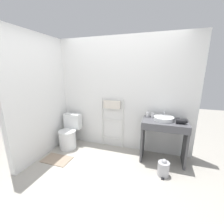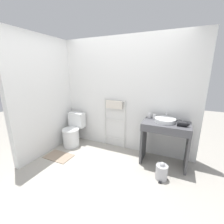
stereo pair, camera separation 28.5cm
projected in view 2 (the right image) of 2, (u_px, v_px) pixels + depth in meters
ground_plane at (95, 181)px, 2.46m from camera, size 12.00×12.00×0.00m
wall_back at (124, 96)px, 3.30m from camera, size 3.10×0.12×2.45m
wall_side at (49, 96)px, 3.28m from camera, size 0.12×1.89×2.45m
toilet at (73, 132)px, 3.62m from camera, size 0.40×0.55×0.77m
towel_radiator at (114, 113)px, 3.38m from camera, size 0.52×0.06×1.16m
vanity_counter at (165, 137)px, 2.78m from camera, size 0.83×0.51×0.84m
sink_basin at (165, 120)px, 2.75m from camera, size 0.37×0.37×0.07m
faucet at (166, 115)px, 2.89m from camera, size 0.02×0.10×0.13m
cup_near_wall at (149, 115)px, 3.00m from camera, size 0.07×0.07×0.10m
cup_near_edge at (154, 116)px, 2.94m from camera, size 0.07×0.07×0.09m
hair_dryer at (183, 124)px, 2.54m from camera, size 0.21×0.18×0.09m
trash_bin at (162, 172)px, 2.48m from camera, size 0.20×0.23×0.31m
bath_mat at (59, 156)px, 3.17m from camera, size 0.56×0.36×0.01m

